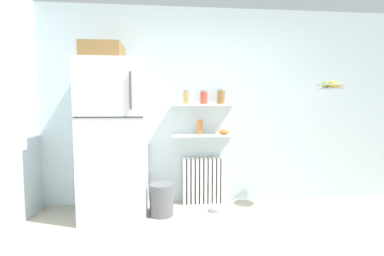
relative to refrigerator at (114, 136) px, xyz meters
name	(u,v)px	position (x,y,z in m)	size (l,w,h in m)	color
back_wall	(209,107)	(1.20, 0.41, 0.34)	(7.04, 0.10, 2.60)	silver
refrigerator	(114,136)	(0.00, 0.00, 0.00)	(0.74, 0.75, 2.03)	silver
radiator	(203,180)	(1.11, 0.28, -0.65)	(0.55, 0.12, 0.62)	white
wall_shelf_lower	(204,135)	(1.11, 0.25, -0.04)	(0.82, 0.22, 0.03)	white
wall_shelf_upper	(204,105)	(1.11, 0.25, 0.37)	(0.82, 0.22, 0.03)	white
storage_jar_0	(186,97)	(0.88, 0.25, 0.47)	(0.08, 0.08, 0.18)	tan
storage_jar_1	(204,97)	(1.11, 0.25, 0.46)	(0.10, 0.10, 0.17)	#C64C38
storage_jar_2	(221,97)	(1.34, 0.25, 0.47)	(0.10, 0.10, 0.19)	olive
vase	(200,127)	(1.06, 0.25, 0.07)	(0.07, 0.07, 0.19)	#CC7033
shelf_bowl	(224,132)	(1.38, 0.25, 0.01)	(0.14, 0.14, 0.06)	orange
trash_bin	(162,200)	(0.55, -0.08, -0.77)	(0.29, 0.29, 0.38)	slate
pet_food_bowl	(216,209)	(1.23, -0.03, -0.94)	(0.16, 0.16, 0.05)	#B7B7BC
hanging_fruit_basket	(331,85)	(2.60, -0.16, 0.60)	(0.33, 0.33, 0.10)	#B2B2B7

